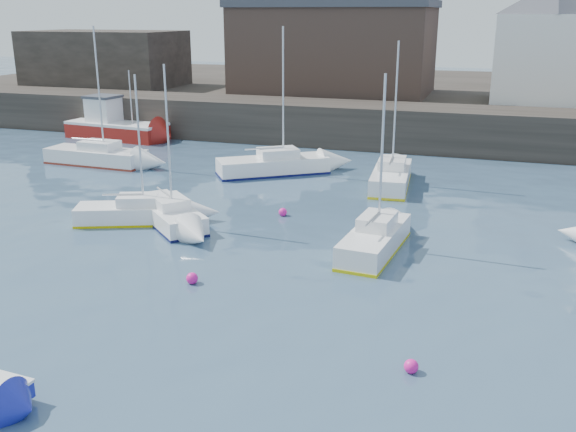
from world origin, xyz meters
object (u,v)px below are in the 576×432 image
(sailboat_a, at_px, (134,212))
(sailboat_f, at_px, (391,176))
(buoy_far, at_px, (283,216))
(sailboat_b, at_px, (169,213))
(sailboat_h, at_px, (273,165))
(fishing_boat, at_px, (114,125))
(buoy_near, at_px, (192,283))
(buoy_mid, at_px, (411,372))
(sailboat_c, at_px, (375,239))
(sailboat_e, at_px, (97,156))

(sailboat_a, height_order, sailboat_f, sailboat_f)
(buoy_far, bearing_deg, sailboat_b, -150.43)
(sailboat_h, relative_size, buoy_far, 21.23)
(fishing_boat, bearing_deg, buoy_near, -52.26)
(sailboat_h, relative_size, buoy_mid, 21.53)
(buoy_mid, xyz_separation_m, buoy_far, (-7.85, 12.36, 0.00))
(sailboat_h, distance_m, buoy_far, 8.54)
(sailboat_c, xyz_separation_m, buoy_far, (-5.14, 3.46, -0.55))
(sailboat_a, height_order, sailboat_c, sailboat_c)
(sailboat_f, bearing_deg, sailboat_e, -178.46)
(sailboat_b, height_order, sailboat_f, sailboat_f)
(buoy_far, bearing_deg, sailboat_a, -153.47)
(sailboat_c, bearing_deg, fishing_boat, 142.46)
(sailboat_a, xyz_separation_m, sailboat_e, (-8.69, 9.86, 0.08))
(fishing_boat, distance_m, sailboat_e, 9.25)
(sailboat_e, distance_m, sailboat_f, 19.02)
(fishing_boat, xyz_separation_m, sailboat_e, (3.98, -8.34, -0.46))
(sailboat_a, bearing_deg, sailboat_e, 131.37)
(sailboat_a, distance_m, sailboat_c, 11.44)
(sailboat_c, bearing_deg, sailboat_b, 175.45)
(sailboat_c, relative_size, sailboat_e, 0.83)
(sailboat_b, height_order, sailboat_e, sailboat_e)
(sailboat_e, relative_size, buoy_mid, 21.50)
(sailboat_h, xyz_separation_m, buoy_far, (3.25, -7.88, -0.56))
(sailboat_f, xyz_separation_m, sailboat_h, (-7.29, 0.65, 0.00))
(buoy_near, bearing_deg, fishing_boat, 127.74)
(sailboat_f, bearing_deg, buoy_far, -119.18)
(sailboat_c, height_order, sailboat_e, sailboat_e)
(sailboat_b, relative_size, sailboat_e, 0.84)
(sailboat_a, bearing_deg, fishing_boat, 124.83)
(sailboat_e, bearing_deg, sailboat_b, -42.49)
(sailboat_b, relative_size, buoy_far, 17.88)
(sailboat_b, relative_size, buoy_near, 16.85)
(buoy_far, bearing_deg, sailboat_f, 60.82)
(sailboat_f, height_order, sailboat_h, sailboat_h)
(buoy_near, bearing_deg, sailboat_e, 133.05)
(sailboat_a, distance_m, sailboat_h, 11.43)
(sailboat_h, distance_m, buoy_mid, 23.09)
(sailboat_h, bearing_deg, sailboat_c, -53.48)
(sailboat_e, height_order, buoy_near, sailboat_e)
(fishing_boat, xyz_separation_m, sailboat_f, (22.99, -7.82, -0.46))
(sailboat_a, distance_m, sailboat_f, 14.64)
(sailboat_f, relative_size, buoy_mid, 19.79)
(fishing_boat, relative_size, sailboat_b, 1.13)
(sailboat_b, bearing_deg, sailboat_f, 48.54)
(sailboat_a, height_order, sailboat_b, sailboat_b)
(fishing_boat, bearing_deg, sailboat_e, -64.50)
(sailboat_a, relative_size, sailboat_c, 0.95)
(sailboat_f, distance_m, buoy_near, 16.63)
(buoy_near, bearing_deg, buoy_far, 86.57)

